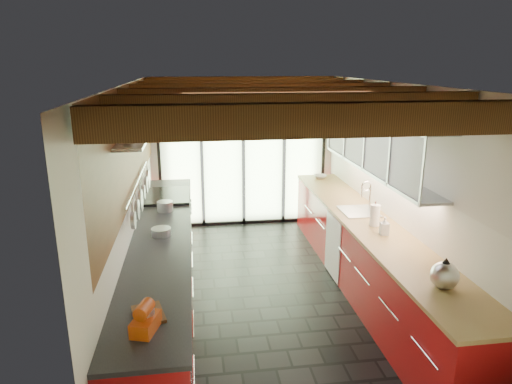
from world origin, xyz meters
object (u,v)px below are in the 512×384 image
bowl (320,176)px  paper_towel (375,216)px  soap_bottle (384,226)px  stand_mixer (145,319)px  kettle (445,274)px

bowl → paper_towel: bearing=-90.0°
soap_bottle → bowl: size_ratio=0.98×
bowl → stand_mixer: bearing=-120.6°
kettle → soap_bottle: size_ratio=1.60×
stand_mixer → soap_bottle: (2.54, 1.61, 0.01)m
paper_towel → soap_bottle: bearing=-90.0°
kettle → bowl: size_ratio=1.58×
soap_bottle → bowl: soap_bottle is taller
stand_mixer → kettle: kettle is taller
kettle → soap_bottle: (-0.00, 1.29, -0.02)m
stand_mixer → kettle: size_ratio=0.88×
stand_mixer → paper_towel: bearing=36.8°
paper_towel → bowl: (0.00, 2.39, -0.11)m
soap_bottle → bowl: (0.00, 2.68, -0.08)m
paper_towel → soap_bottle: 0.29m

